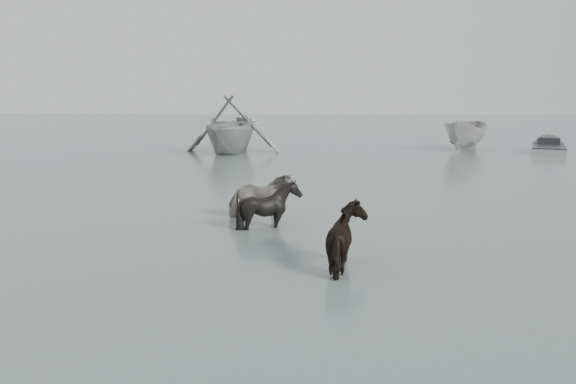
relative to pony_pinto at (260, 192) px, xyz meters
name	(u,v)px	position (x,y,z in m)	size (l,w,h in m)	color
ground	(251,246)	(0.00, -2.71, -0.69)	(140.00, 140.00, 0.00)	#566660
pony_pinto	(260,192)	(0.00, 0.00, 0.00)	(0.74, 1.63, 1.38)	black
pony_dark	(351,230)	(2.02, -4.11, 0.03)	(1.43, 1.22, 1.44)	black
pony_black	(269,198)	(0.30, -1.03, 0.04)	(1.18, 1.32, 1.46)	black
rowboat_trail	(231,123)	(-2.78, 15.72, 0.91)	(5.25, 6.08, 3.20)	#A1A4A1
boat_small	(467,133)	(10.29, 17.69, 0.22)	(1.77, 4.72, 1.82)	#A6A6A1
skiff_port	(549,145)	(14.35, 16.34, -0.31)	(5.48, 1.60, 0.75)	gray
skiff_mid	(228,127)	(-5.05, 31.13, -0.31)	(4.81, 1.60, 0.75)	#A7AAA8
skiff_far	(234,122)	(-5.69, 39.83, -0.31)	(5.64, 1.60, 0.75)	#999C99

